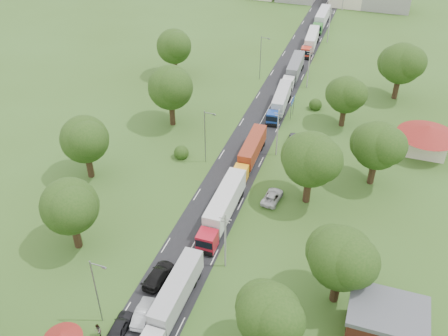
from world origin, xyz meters
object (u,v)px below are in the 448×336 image
at_px(truck_0, 174,298).
at_px(car_lane_mid, 144,313).
at_px(info_sign, 293,104).
at_px(car_lane_front, 120,326).

bearing_deg(truck_0, car_lane_mid, -142.48).
relative_size(info_sign, car_lane_front, 0.87).
bearing_deg(car_lane_front, car_lane_mid, -128.43).
bearing_deg(info_sign, car_lane_front, -98.18).
relative_size(info_sign, truck_0, 0.29).
bearing_deg(car_lane_mid, truck_0, -149.56).
relative_size(truck_0, car_lane_front, 3.01).
xyz_separation_m(info_sign, car_lane_front, (-7.98, -55.57, -2.20)).
bearing_deg(info_sign, car_lane_mid, -96.67).
height_order(truck_0, car_lane_mid, truck_0).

